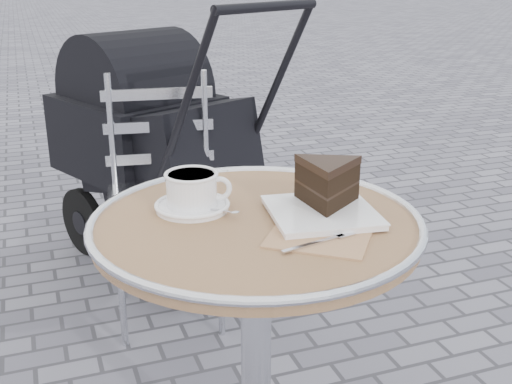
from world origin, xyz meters
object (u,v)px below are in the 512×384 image
object	(u,v)px
cake_plate_set	(326,190)
bistro_chair	(162,169)
cafe_table	(256,287)
cappuccino_set	(193,193)
baby_stroller	(155,147)

from	to	relation	value
cake_plate_set	bistro_chair	world-z (taller)	bistro_chair
cafe_table	cappuccino_set	xyz separation A→B (m)	(-0.11, 0.11, 0.20)
cappuccino_set	bistro_chair	size ratio (longest dim) A/B	0.20
bistro_chair	baby_stroller	world-z (taller)	baby_stroller
cafe_table	bistro_chair	world-z (taller)	bistro_chair
cafe_table	baby_stroller	world-z (taller)	baby_stroller
cake_plate_set	cappuccino_set	bearing A→B (deg)	163.55
bistro_chair	cake_plate_set	bearing A→B (deg)	-72.51
cafe_table	cappuccino_set	distance (m)	0.25
bistro_chair	baby_stroller	bearing A→B (deg)	90.29
baby_stroller	cappuccino_set	bearing A→B (deg)	-122.13
cake_plate_set	bistro_chair	bearing A→B (deg)	107.07
bistro_chair	baby_stroller	size ratio (longest dim) A/B	0.75
cafe_table	cappuccino_set	size ratio (longest dim) A/B	4.23
cafe_table	baby_stroller	size ratio (longest dim) A/B	0.63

